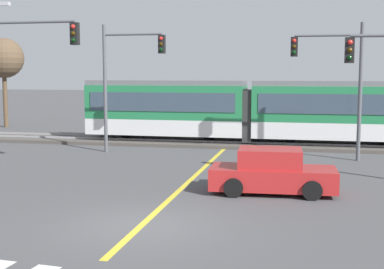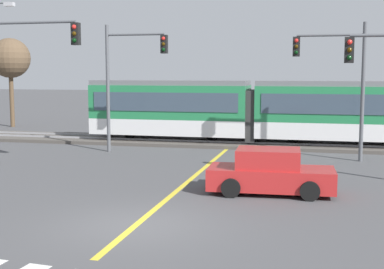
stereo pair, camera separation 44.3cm
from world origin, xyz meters
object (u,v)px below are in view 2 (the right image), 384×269
at_px(traffic_light_far_left, 127,70).
at_px(bare_tree_far_west, 10,59).
at_px(traffic_light_far_right, 340,72).
at_px(light_rail_tram, 341,110).
at_px(sedan_crossing, 270,173).
at_px(traffic_light_mid_left, 19,65).

distance_m(traffic_light_far_left, bare_tree_far_west, 16.32).
relative_size(traffic_light_far_right, traffic_light_far_left, 0.98).
bearing_deg(light_rail_tram, sedan_crossing, -102.87).
distance_m(light_rail_tram, sedan_crossing, 12.16).
xyz_separation_m(traffic_light_far_right, bare_tree_far_west, (-23.15, 10.25, 0.98)).
height_order(light_rail_tram, traffic_light_far_left, traffic_light_far_left).
bearing_deg(light_rail_tram, traffic_light_far_left, -158.98).
bearing_deg(traffic_light_far_right, traffic_light_far_left, 179.01).
relative_size(sedan_crossing, bare_tree_far_west, 0.65).
bearing_deg(traffic_light_far_left, light_rail_tram, 21.02).
relative_size(traffic_light_far_right, traffic_light_mid_left, 0.96).
xyz_separation_m(traffic_light_mid_left, bare_tree_far_west, (-9.92, 15.21, 0.69)).
xyz_separation_m(traffic_light_far_right, traffic_light_far_left, (-10.34, 0.18, 0.11)).
relative_size(sedan_crossing, traffic_light_mid_left, 0.65).
height_order(traffic_light_far_right, traffic_light_far_left, traffic_light_far_left).
distance_m(sedan_crossing, traffic_light_far_left, 11.59).
height_order(traffic_light_mid_left, bare_tree_far_west, traffic_light_mid_left).
relative_size(traffic_light_far_right, bare_tree_far_west, 0.96).
distance_m(traffic_light_far_right, traffic_light_mid_left, 14.14).
bearing_deg(traffic_light_mid_left, traffic_light_far_left, 60.61).
height_order(traffic_light_far_right, traffic_light_mid_left, traffic_light_mid_left).
relative_size(sedan_crossing, traffic_light_far_left, 0.67).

